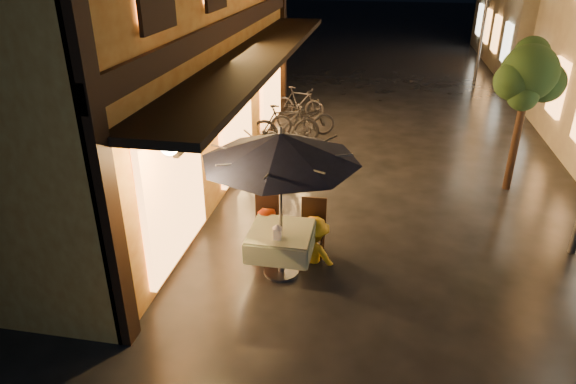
% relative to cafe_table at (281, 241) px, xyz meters
% --- Properties ---
extents(ground, '(90.00, 90.00, 0.00)m').
position_rel_cafe_table_xyz_m(ground, '(1.77, -0.51, -0.59)').
color(ground, black).
rests_on(ground, ground).
extents(west_building, '(5.90, 11.40, 7.40)m').
position_rel_cafe_table_xyz_m(west_building, '(-3.95, 3.49, 3.12)').
color(west_building, '#C7772E').
rests_on(west_building, ground).
extents(street_tree, '(1.43, 1.20, 3.15)m').
position_rel_cafe_table_xyz_m(street_tree, '(4.18, 4.00, 1.83)').
color(street_tree, black).
rests_on(street_tree, ground).
extents(streetlamp_far, '(0.36, 0.36, 4.23)m').
position_rel_cafe_table_xyz_m(streetlamp_far, '(4.77, 13.49, 2.33)').
color(streetlamp_far, '#59595E').
rests_on(streetlamp_far, ground).
extents(cafe_table, '(0.99, 0.99, 0.78)m').
position_rel_cafe_table_xyz_m(cafe_table, '(0.00, 0.00, 0.00)').
color(cafe_table, '#59595E').
rests_on(cafe_table, ground).
extents(patio_umbrella, '(2.37, 2.37, 2.46)m').
position_rel_cafe_table_xyz_m(patio_umbrella, '(0.00, 0.00, 1.56)').
color(patio_umbrella, '#59595E').
rests_on(patio_umbrella, ground).
extents(cafe_chair_left, '(0.42, 0.42, 0.97)m').
position_rel_cafe_table_xyz_m(cafe_chair_left, '(-0.40, 0.74, -0.05)').
color(cafe_chair_left, black).
rests_on(cafe_chair_left, ground).
extents(cafe_chair_right, '(0.42, 0.42, 0.97)m').
position_rel_cafe_table_xyz_m(cafe_chair_right, '(0.40, 0.74, -0.05)').
color(cafe_chair_right, black).
rests_on(cafe_chair_right, ground).
extents(table_lantern, '(0.16, 0.16, 0.25)m').
position_rel_cafe_table_xyz_m(table_lantern, '(-0.00, -0.26, 0.33)').
color(table_lantern, white).
rests_on(table_lantern, cafe_table).
extents(person_orange, '(0.94, 0.83, 1.62)m').
position_rel_cafe_table_xyz_m(person_orange, '(-0.40, 0.55, 0.22)').
color(person_orange, '#E44E10').
rests_on(person_orange, ground).
extents(person_yellow, '(1.07, 0.78, 1.48)m').
position_rel_cafe_table_xyz_m(person_yellow, '(0.44, 0.51, 0.15)').
color(person_yellow, '#F8B113').
rests_on(person_yellow, ground).
extents(bicycle_0, '(1.66, 0.70, 0.85)m').
position_rel_cafe_table_xyz_m(bicycle_0, '(-0.96, 2.96, -0.16)').
color(bicycle_0, black).
rests_on(bicycle_0, ground).
extents(bicycle_1, '(1.52, 0.65, 0.89)m').
position_rel_cafe_table_xyz_m(bicycle_1, '(-0.83, 4.26, -0.14)').
color(bicycle_1, black).
rests_on(bicycle_1, ground).
extents(bicycle_2, '(1.87, 1.21, 0.93)m').
position_rel_cafe_table_xyz_m(bicycle_2, '(-0.70, 4.59, -0.12)').
color(bicycle_2, black).
rests_on(bicycle_2, ground).
extents(bicycle_3, '(1.87, 0.99, 1.08)m').
position_rel_cafe_table_xyz_m(bicycle_3, '(-1.03, 5.75, -0.05)').
color(bicycle_3, black).
rests_on(bicycle_3, ground).
extents(bicycle_4, '(1.88, 1.13, 0.93)m').
position_rel_cafe_table_xyz_m(bicycle_4, '(-0.71, 6.57, -0.12)').
color(bicycle_4, black).
rests_on(bicycle_4, ground).
extents(bicycle_5, '(1.63, 0.78, 0.95)m').
position_rel_cafe_table_xyz_m(bicycle_5, '(-1.04, 8.10, -0.11)').
color(bicycle_5, black).
rests_on(bicycle_5, ground).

